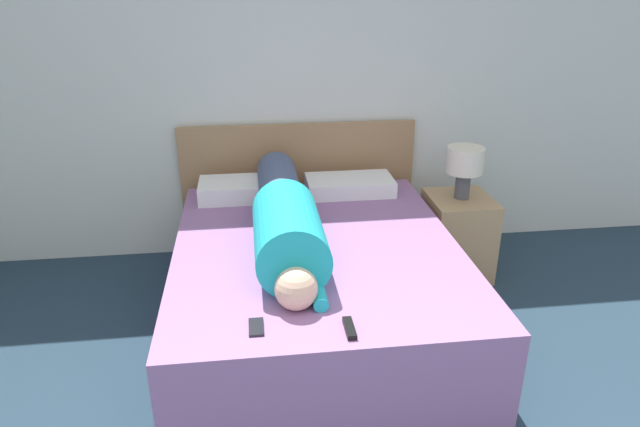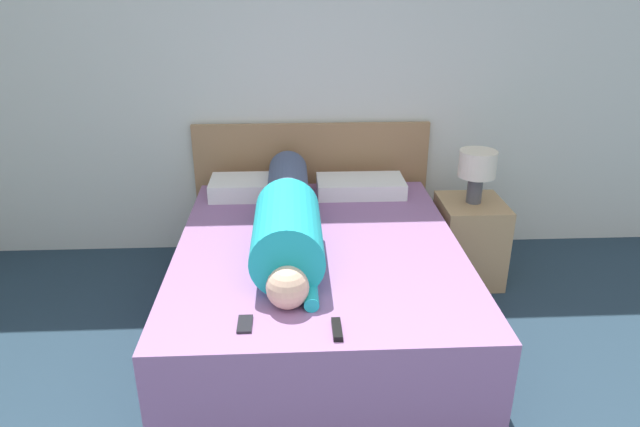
{
  "view_description": "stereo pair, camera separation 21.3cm",
  "coord_description": "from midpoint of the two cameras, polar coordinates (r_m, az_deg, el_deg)",
  "views": [
    {
      "loc": [
        -0.32,
        -0.73,
        1.99
      ],
      "look_at": [
        0.03,
        1.99,
        0.81
      ],
      "focal_mm": 32.0,
      "sensor_mm": 36.0,
      "label": 1
    },
    {
      "loc": [
        -0.1,
        -0.75,
        1.99
      ],
      "look_at": [
        0.03,
        1.99,
        0.81
      ],
      "focal_mm": 32.0,
      "sensor_mm": 36.0,
      "label": 2
    }
  ],
  "objects": [
    {
      "name": "bed",
      "position": [
        3.36,
        1.71,
        -7.39
      ],
      "size": [
        1.59,
        1.98,
        0.56
      ],
      "color": "#936699",
      "rests_on": "ground_plane"
    },
    {
      "name": "pillow_near_headboard",
      "position": [
        3.9,
        -4.8,
        2.62
      ],
      "size": [
        0.63,
        0.32,
        0.12
      ],
      "color": "white",
      "rests_on": "bed"
    },
    {
      "name": "wall_back",
      "position": [
        4.11,
        0.12,
        13.56
      ],
      "size": [
        6.26,
        0.06,
        2.6
      ],
      "color": "silver",
      "rests_on": "ground_plane"
    },
    {
      "name": "tv_remote",
      "position": [
        2.49,
        4.21,
        -11.52
      ],
      "size": [
        0.04,
        0.15,
        0.02
      ],
      "color": "black",
      "rests_on": "bed"
    },
    {
      "name": "table_lamp",
      "position": [
        3.86,
        16.99,
        4.4
      ],
      "size": [
        0.24,
        0.24,
        0.35
      ],
      "color": "#4C4C51",
      "rests_on": "nightstand"
    },
    {
      "name": "nightstand",
      "position": [
        4.05,
        16.13,
        -2.66
      ],
      "size": [
        0.42,
        0.45,
        0.57
      ],
      "color": "tan",
      "rests_on": "ground_plane"
    },
    {
      "name": "person_lying",
      "position": [
        3.17,
        -1.33,
        -0.41
      ],
      "size": [
        0.36,
        1.68,
        0.36
      ],
      "color": "#DBB293",
      "rests_on": "bed"
    },
    {
      "name": "pillow_second",
      "position": [
        3.94,
        5.61,
        2.71
      ],
      "size": [
        0.6,
        0.32,
        0.11
      ],
      "color": "white",
      "rests_on": "bed"
    },
    {
      "name": "headboard",
      "position": [
        4.26,
        0.6,
        2.57
      ],
      "size": [
        1.71,
        0.04,
        0.98
      ],
      "color": "#A37A51",
      "rests_on": "ground_plane"
    },
    {
      "name": "cell_phone",
      "position": [
        2.53,
        -5.1,
        -11.0
      ],
      "size": [
        0.06,
        0.13,
        0.01
      ],
      "color": "black",
      "rests_on": "bed"
    }
  ]
}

